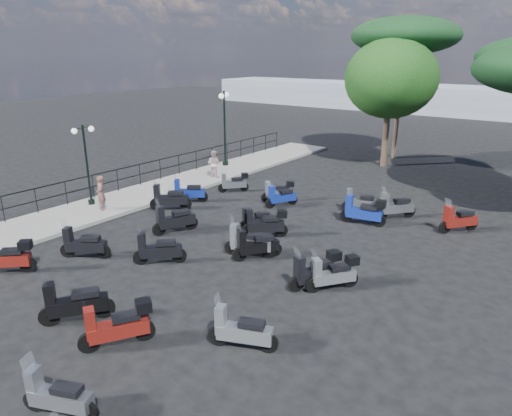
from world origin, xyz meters
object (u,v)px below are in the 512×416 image
Objects in this scene: woman at (101,193)px; scooter_7 at (74,304)px; scooter_26 at (395,207)px; scooter_14 at (256,220)px; scooter_1 at (84,245)px; scooter_19 at (316,271)px; scooter_20 at (256,246)px; scooter_23 at (241,331)px; scooter_5 at (234,183)px; scooter_10 at (278,192)px; scooter_4 at (188,192)px; pine_2 at (405,36)px; lamp_post_1 at (86,160)px; scooter_15 at (281,197)px; scooter_12 at (57,397)px; lamp_post_2 at (225,123)px; scooter_25 at (458,220)px; pedestrian_far at (214,164)px; scooter_0 at (6,257)px; scooter_21 at (363,212)px; scooter_8 at (158,250)px; scooter_2 at (174,220)px; scooter_3 at (169,199)px; scooter_18 at (117,326)px; broadleaf_tree at (391,79)px; scooter_9 at (265,224)px.

scooter_7 is (6.71, -5.52, -0.38)m from woman.
scooter_14 is at bearing 88.89° from scooter_26.
scooter_19 reaches higher than scooter_1.
scooter_23 is (2.68, -4.13, -0.02)m from scooter_20.
scooter_10 reaches higher than scooter_5.
scooter_4 is 0.16× the size of pine_2.
scooter_15 is (6.74, 5.19, -1.72)m from lamp_post_1.
scooter_1 is 1.01× the size of scooter_12.
scooter_25 is (14.06, -2.60, -2.17)m from lamp_post_2.
scooter_20 reaches higher than scooter_4.
pedestrian_far is 5.80m from scooter_15.
scooter_19 is at bearing -102.44° from scooter_0.
scooter_21 is (3.09, 3.06, 0.14)m from scooter_14.
lamp_post_1 is 7.36m from scooter_8.
woman reaches higher than scooter_20.
lamp_post_1 is 20.08m from pine_2.
scooter_23 is 10.98m from scooter_25.
scooter_1 is 0.85× the size of scooter_2.
lamp_post_2 is 15.52m from scooter_19.
scooter_10 is at bearing -6.56° from scooter_12.
pedestrian_far reaches higher than scooter_21.
woman is 10.70m from scooter_19.
scooter_0 is 0.96× the size of scooter_26.
woman reaches higher than scooter_21.
scooter_3 reaches higher than scooter_23.
scooter_18 is at bearing -148.98° from scooter_1.
scooter_14 is 2.68m from scooter_20.
lamp_post_1 is at bearing -111.25° from pine_2.
scooter_12 is at bearing 151.09° from scooter_10.
scooter_7 reaches higher than scooter_2.
pine_2 is (-4.74, 18.42, 7.05)m from scooter_19.
scooter_7 reaches higher than scooter_19.
scooter_3 is 0.96× the size of scooter_19.
scooter_1 is 0.94× the size of scooter_7.
scooter_12 is 0.20× the size of broadleaf_tree.
scooter_2 is 6.34m from scooter_7.
scooter_19 is at bearing 109.38° from scooter_25.
scooter_7 reaches higher than scooter_12.
scooter_2 is 3.94m from scooter_20.
pedestrian_far is 0.98× the size of scooter_1.
scooter_0 is 8.41m from scooter_23.
scooter_4 is at bearing -25.92° from scooter_7.
scooter_3 reaches higher than scooter_20.
scooter_15 is (-1.53, 3.31, -0.08)m from scooter_9.
scooter_14 is 0.82× the size of scooter_18.
pedestrian_far is 0.96× the size of scooter_3.
pedestrian_far is 0.92× the size of scooter_19.
scooter_20 is at bearing -83.17° from broadleaf_tree.
scooter_15 is at bearing -30.06° from scooter_20.
pedestrian_far is 0.17× the size of pine_2.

